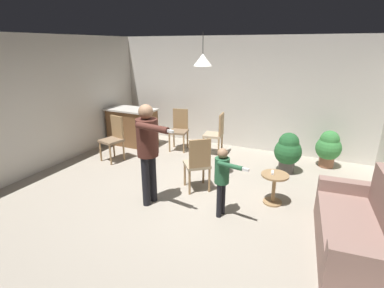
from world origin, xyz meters
TOP-DOWN VIEW (x-y plane):
  - ground at (0.00, 0.00)m, footprint 7.68×7.68m
  - wall_back at (0.00, 3.20)m, footprint 6.40×0.10m
  - wall_left at (-3.20, 0.00)m, footprint 0.10×6.40m
  - couch_floral at (2.64, -0.17)m, footprint 1.01×1.87m
  - kitchen_counter at (-2.45, 2.15)m, footprint 1.26×0.66m
  - side_table_by_couch at (1.44, 0.66)m, footprint 0.44×0.44m
  - person_adult at (-0.40, -0.19)m, footprint 0.79×0.56m
  - person_child at (0.79, -0.05)m, footprint 0.55×0.37m
  - dining_chair_by_counter at (0.13, 0.53)m, footprint 0.59×0.59m
  - dining_chair_near_wall at (-2.18, 1.09)m, footprint 0.51×0.51m
  - dining_chair_centre_back at (-1.18, 2.35)m, footprint 0.49×0.49m
  - dining_chair_spare at (-0.22, 2.38)m, footprint 0.47×0.47m
  - potted_plant_corner at (1.45, 2.06)m, footprint 0.54×0.54m
  - potted_plant_by_wall at (2.19, 2.70)m, footprint 0.52×0.52m
  - spare_remote_on_table at (1.39, 0.67)m, footprint 0.06×0.13m
  - ceiling_light_pendant at (0.04, 0.91)m, footprint 0.32×0.32m

SIDE VIEW (x-z plane):
  - ground at x=0.00m, z-range 0.00..0.00m
  - side_table_by_couch at x=1.44m, z-range 0.07..0.59m
  - couch_floral at x=2.64m, z-range -0.17..0.83m
  - potted_plant_by_wall at x=2.19m, z-range 0.04..0.84m
  - potted_plant_corner at x=1.45m, z-range 0.04..0.88m
  - kitchen_counter at x=-2.45m, z-range 0.00..0.95m
  - spare_remote_on_table at x=1.39m, z-range 0.52..0.56m
  - dining_chair_by_counter at x=0.13m, z-range 0.05..1.05m
  - dining_chair_near_wall at x=-2.18m, z-range 0.05..1.05m
  - dining_chair_centre_back at x=-1.18m, z-range 0.05..1.05m
  - dining_chair_spare at x=-0.22m, z-range 0.05..1.05m
  - person_child at x=0.79m, z-range 0.13..1.22m
  - person_adult at x=-0.40m, z-range 0.20..1.85m
  - wall_back at x=0.00m, z-range 0.00..2.70m
  - wall_left at x=-3.20m, z-range 0.00..2.70m
  - ceiling_light_pendant at x=0.04m, z-range 1.98..2.53m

